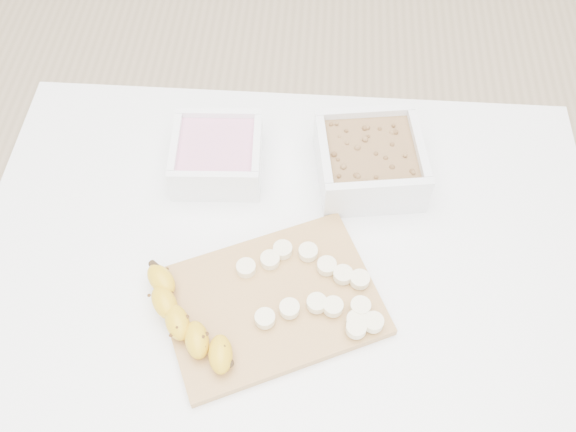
# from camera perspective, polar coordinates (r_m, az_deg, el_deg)

# --- Properties ---
(ground) EXTENTS (3.50, 3.50, 0.00)m
(ground) POSITION_cam_1_polar(r_m,az_deg,el_deg) (1.71, -0.07, -16.19)
(ground) COLOR #C6AD89
(ground) RESTS_ON ground
(table) EXTENTS (1.00, 0.70, 0.75)m
(table) POSITION_cam_1_polar(r_m,az_deg,el_deg) (1.10, -0.10, -5.81)
(table) COLOR white
(table) RESTS_ON ground
(bowl_yogurt) EXTENTS (0.16, 0.16, 0.07)m
(bowl_yogurt) POSITION_cam_1_polar(r_m,az_deg,el_deg) (1.10, -6.30, 5.47)
(bowl_yogurt) COLOR white
(bowl_yogurt) RESTS_ON table
(bowl_granola) EXTENTS (0.19, 0.19, 0.08)m
(bowl_granola) POSITION_cam_1_polar(r_m,az_deg,el_deg) (1.09, 7.28, 4.96)
(bowl_granola) COLOR white
(bowl_granola) RESTS_ON table
(cutting_board) EXTENTS (0.37, 0.33, 0.01)m
(cutting_board) POSITION_cam_1_polar(r_m,az_deg,el_deg) (0.97, -1.52, -7.65)
(cutting_board) COLOR tan
(cutting_board) RESTS_ON table
(banana) EXTENTS (0.15, 0.20, 0.03)m
(banana) POSITION_cam_1_polar(r_m,az_deg,el_deg) (0.94, -8.90, -9.18)
(banana) COLOR gold
(banana) RESTS_ON cutting_board
(banana_slices) EXTENTS (0.22, 0.16, 0.02)m
(banana_slices) POSITION_cam_1_polar(r_m,az_deg,el_deg) (0.96, 2.74, -6.60)
(banana_slices) COLOR #F8EBBD
(banana_slices) RESTS_ON cutting_board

